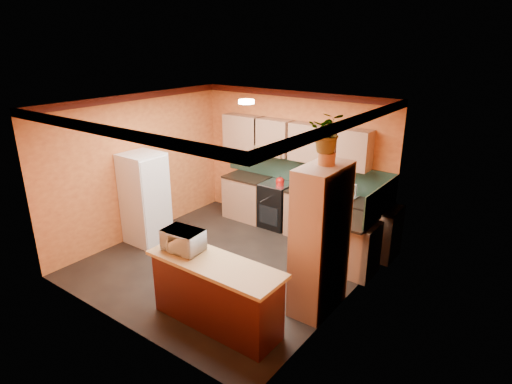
% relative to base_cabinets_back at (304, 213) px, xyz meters
% --- Properties ---
extents(room_shell, '(4.24, 4.24, 2.72)m').
position_rel_base_cabinets_back_xyz_m(room_shell, '(-0.43, -1.52, 1.65)').
color(room_shell, black).
rests_on(room_shell, ground).
extents(base_cabinets_back, '(3.65, 0.60, 0.88)m').
position_rel_base_cabinets_back_xyz_m(base_cabinets_back, '(0.00, 0.00, 0.00)').
color(base_cabinets_back, tan).
rests_on(base_cabinets_back, ground).
extents(countertop_back, '(3.65, 0.62, 0.04)m').
position_rel_base_cabinets_back_xyz_m(countertop_back, '(0.00, -0.00, 0.46)').
color(countertop_back, black).
rests_on(countertop_back, base_cabinets_back).
extents(stove, '(0.58, 0.58, 0.91)m').
position_rel_base_cabinets_back_xyz_m(stove, '(-0.62, -0.00, 0.02)').
color(stove, black).
rests_on(stove, ground).
extents(kettle, '(0.21, 0.21, 0.18)m').
position_rel_base_cabinets_back_xyz_m(kettle, '(-0.53, -0.05, 0.56)').
color(kettle, '#AA0F0B').
rests_on(kettle, stove).
extents(sink, '(0.48, 0.40, 0.03)m').
position_rel_base_cabinets_back_xyz_m(sink, '(0.78, 0.00, 0.50)').
color(sink, silver).
rests_on(sink, countertop_back).
extents(base_cabinets_right, '(0.60, 0.80, 0.88)m').
position_rel_base_cabinets_back_xyz_m(base_cabinets_right, '(1.35, -0.79, 0.00)').
color(base_cabinets_right, tan).
rests_on(base_cabinets_right, ground).
extents(countertop_right, '(0.62, 0.80, 0.04)m').
position_rel_base_cabinets_back_xyz_m(countertop_right, '(1.35, -0.79, 0.46)').
color(countertop_right, black).
rests_on(countertop_right, base_cabinets_right).
extents(fridge, '(0.68, 0.66, 1.70)m').
position_rel_base_cabinets_back_xyz_m(fridge, '(-2.20, -2.00, 0.41)').
color(fridge, white).
rests_on(fridge, ground).
extents(pantry, '(0.48, 0.90, 2.10)m').
position_rel_base_cabinets_back_xyz_m(pantry, '(1.40, -1.99, 0.61)').
color(pantry, tan).
rests_on(pantry, ground).
extents(fern_pot, '(0.22, 0.22, 0.16)m').
position_rel_base_cabinets_back_xyz_m(fern_pot, '(1.40, -1.94, 1.74)').
color(fern_pot, '#AE5C2A').
rests_on(fern_pot, pantry).
extents(fern, '(0.57, 0.53, 0.52)m').
position_rel_base_cabinets_back_xyz_m(fern, '(1.40, -1.94, 2.08)').
color(fern, tan).
rests_on(fern, fern_pot).
extents(breakfast_bar, '(1.80, 0.55, 0.88)m').
position_rel_base_cabinets_back_xyz_m(breakfast_bar, '(0.50, -3.13, 0.00)').
color(breakfast_bar, '#4B1B11').
rests_on(breakfast_bar, ground).
extents(bar_top, '(1.90, 0.65, 0.05)m').
position_rel_base_cabinets_back_xyz_m(bar_top, '(0.50, -3.13, 0.47)').
color(bar_top, tan).
rests_on(bar_top, breakfast_bar).
extents(microwave, '(0.56, 0.41, 0.30)m').
position_rel_base_cabinets_back_xyz_m(microwave, '(-0.06, -3.13, 0.64)').
color(microwave, white).
rests_on(microwave, bar_top).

